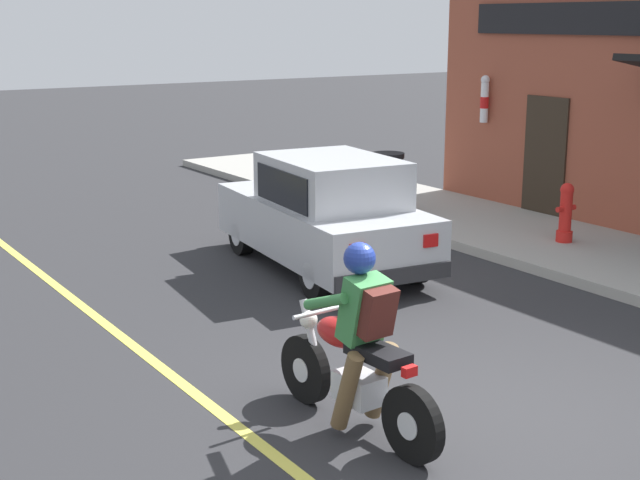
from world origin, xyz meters
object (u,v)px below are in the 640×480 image
object	(u,v)px
fire_hydrant	(566,213)
trash_bin	(388,181)
car_hatchback	(325,214)
motorcycle_with_rider	(357,354)

from	to	relation	value
fire_hydrant	trash_bin	distance (m)	3.38
car_hatchback	fire_hydrant	distance (m)	3.68
car_hatchback	motorcycle_with_rider	bearing A→B (deg)	-120.79
motorcycle_with_rider	trash_bin	distance (m)	8.33
motorcycle_with_rider	trash_bin	world-z (taller)	motorcycle_with_rider
trash_bin	fire_hydrant	bearing A→B (deg)	-77.21
motorcycle_with_rider	fire_hydrant	world-z (taller)	motorcycle_with_rider
car_hatchback	trash_bin	distance (m)	3.50
fire_hydrant	trash_bin	world-z (taller)	trash_bin
car_hatchback	trash_bin	size ratio (longest dim) A/B	4.02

